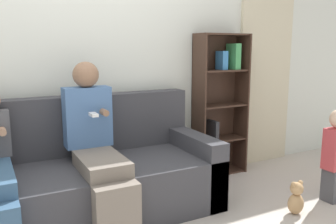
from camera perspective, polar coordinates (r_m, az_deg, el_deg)
name	(u,v)px	position (r m, az deg, el deg)	size (l,w,h in m)	color
back_wall	(76,58)	(3.33, -14.47, 8.39)	(10.00, 0.06, 2.55)	silver
curtain_panel	(265,72)	(4.37, 15.34, 6.24)	(0.75, 0.04, 2.17)	beige
couch	(87,179)	(3.04, -12.92, -10.38)	(2.13, 0.91, 0.95)	#38383D
adult_seated	(96,142)	(2.84, -11.42, -4.67)	(0.38, 0.85, 1.26)	#70665B
bookshelf	(219,105)	(3.88, 8.11, 1.17)	(0.57, 0.26, 1.51)	#3D281E
teddy_bear	(296,199)	(3.21, 19.85, -12.93)	(0.14, 0.12, 0.29)	tan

